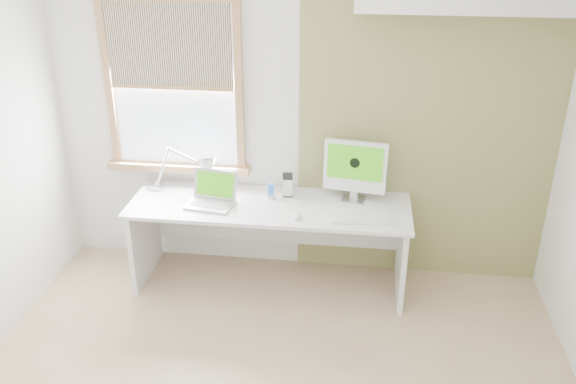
% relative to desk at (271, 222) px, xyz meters
% --- Properties ---
extents(room, '(4.04, 3.54, 2.64)m').
position_rel_desk_xyz_m(room, '(0.19, -1.44, 0.77)').
color(room, tan).
rests_on(room, ground).
extents(accent_wall, '(2.00, 0.02, 2.60)m').
position_rel_desk_xyz_m(accent_wall, '(1.19, 0.30, 0.77)').
color(accent_wall, olive).
rests_on(accent_wall, room).
extents(window, '(1.20, 0.14, 1.42)m').
position_rel_desk_xyz_m(window, '(-0.81, 0.27, 1.01)').
color(window, '#AC7544').
rests_on(window, room).
extents(desk, '(2.20, 0.70, 0.73)m').
position_rel_desk_xyz_m(desk, '(0.00, 0.00, 0.00)').
color(desk, silver).
rests_on(desk, room).
extents(desk_lamp, '(0.64, 0.26, 0.37)m').
position_rel_desk_xyz_m(desk_lamp, '(-0.61, 0.10, 0.39)').
color(desk_lamp, silver).
rests_on(desk_lamp, desk).
extents(laptop, '(0.39, 0.33, 0.25)m').
position_rel_desk_xyz_m(laptop, '(-0.44, -0.10, 0.26)').
color(laptop, silver).
rests_on(laptop, desk).
extents(phone_dock, '(0.08, 0.08, 0.13)m').
position_rel_desk_xyz_m(phone_dock, '(-0.00, 0.05, 0.23)').
color(phone_dock, silver).
rests_on(phone_dock, desk).
extents(external_drive, '(0.10, 0.14, 0.17)m').
position_rel_desk_xyz_m(external_drive, '(0.12, 0.14, 0.28)').
color(external_drive, silver).
rests_on(external_drive, desk).
extents(imac, '(0.50, 0.19, 0.48)m').
position_rel_desk_xyz_m(imac, '(0.65, 0.11, 0.47)').
color(imac, silver).
rests_on(imac, desk).
extents(keyboard, '(0.45, 0.17, 0.02)m').
position_rel_desk_xyz_m(keyboard, '(0.72, -0.25, 0.20)').
color(keyboard, white).
rests_on(keyboard, desk).
extents(mouse, '(0.06, 0.10, 0.03)m').
position_rel_desk_xyz_m(mouse, '(0.24, -0.27, 0.21)').
color(mouse, white).
rests_on(mouse, desk).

